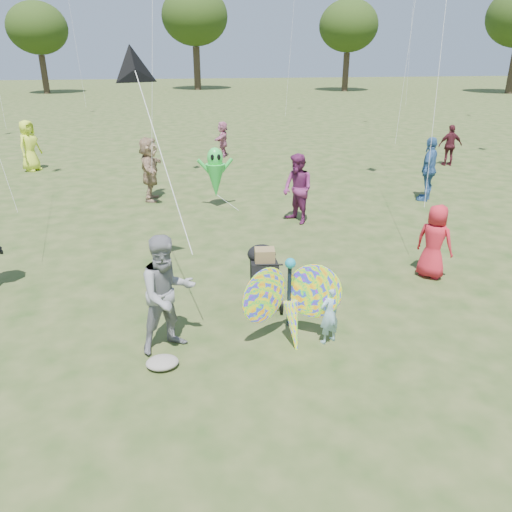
{
  "coord_description": "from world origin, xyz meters",
  "views": [
    {
      "loc": [
        -1.46,
        -5.97,
        4.23
      ],
      "look_at": [
        -0.2,
        1.5,
        1.1
      ],
      "focal_mm": 35.0,
      "sensor_mm": 36.0,
      "label": 1
    }
  ],
  "objects_px": {
    "crowd_h": "(450,145)",
    "alien_kite": "(216,175)",
    "child_girl": "(329,314)",
    "adult_man": "(167,294)",
    "crowd_d": "(150,169)",
    "crowd_c": "(429,169)",
    "crowd_j": "(223,139)",
    "crowd_g": "(29,146)",
    "butterfly_kite": "(291,304)",
    "crowd_e": "(298,189)",
    "crowd_a": "(434,242)",
    "jogging_stroller": "(264,272)"
  },
  "relations": [
    {
      "from": "crowd_h",
      "to": "alien_kite",
      "type": "distance_m",
      "value": 10.46
    },
    {
      "from": "child_girl",
      "to": "adult_man",
      "type": "height_order",
      "value": "adult_man"
    },
    {
      "from": "adult_man",
      "to": "crowd_d",
      "type": "height_order",
      "value": "crowd_d"
    },
    {
      "from": "crowd_c",
      "to": "crowd_j",
      "type": "bearing_deg",
      "value": -104.5
    },
    {
      "from": "crowd_g",
      "to": "butterfly_kite",
      "type": "bearing_deg",
      "value": -121.69
    },
    {
      "from": "child_girl",
      "to": "alien_kite",
      "type": "relative_size",
      "value": 0.57
    },
    {
      "from": "alien_kite",
      "to": "crowd_e",
      "type": "bearing_deg",
      "value": -40.54
    },
    {
      "from": "adult_man",
      "to": "alien_kite",
      "type": "distance_m",
      "value": 7.36
    },
    {
      "from": "crowd_d",
      "to": "butterfly_kite",
      "type": "bearing_deg",
      "value": -160.85
    },
    {
      "from": "crowd_c",
      "to": "crowd_g",
      "type": "xyz_separation_m",
      "value": [
        -12.77,
        6.23,
        -0.02
      ]
    },
    {
      "from": "crowd_j",
      "to": "butterfly_kite",
      "type": "height_order",
      "value": "crowd_j"
    },
    {
      "from": "crowd_e",
      "to": "crowd_g",
      "type": "bearing_deg",
      "value": -156.57
    },
    {
      "from": "crowd_c",
      "to": "adult_man",
      "type": "bearing_deg",
      "value": -7.27
    },
    {
      "from": "child_girl",
      "to": "crowd_j",
      "type": "xyz_separation_m",
      "value": [
        -0.05,
        14.95,
        0.25
      ]
    },
    {
      "from": "child_girl",
      "to": "crowd_c",
      "type": "height_order",
      "value": "crowd_c"
    },
    {
      "from": "crowd_h",
      "to": "adult_man",
      "type": "bearing_deg",
      "value": 51.44
    },
    {
      "from": "crowd_g",
      "to": "alien_kite",
      "type": "relative_size",
      "value": 1.07
    },
    {
      "from": "crowd_e",
      "to": "alien_kite",
      "type": "height_order",
      "value": "crowd_e"
    },
    {
      "from": "crowd_e",
      "to": "butterfly_kite",
      "type": "xyz_separation_m",
      "value": [
        -1.53,
        -5.74,
        -0.21
      ]
    },
    {
      "from": "adult_man",
      "to": "child_girl",
      "type": "bearing_deg",
      "value": -29.52
    },
    {
      "from": "crowd_d",
      "to": "butterfly_kite",
      "type": "distance_m",
      "value": 8.88
    },
    {
      "from": "crowd_e",
      "to": "crowd_h",
      "type": "distance_m",
      "value": 9.62
    },
    {
      "from": "crowd_e",
      "to": "crowd_h",
      "type": "relative_size",
      "value": 1.15
    },
    {
      "from": "child_girl",
      "to": "crowd_a",
      "type": "distance_m",
      "value": 3.44
    },
    {
      "from": "crowd_d",
      "to": "crowd_j",
      "type": "height_order",
      "value": "crowd_d"
    },
    {
      "from": "child_girl",
      "to": "crowd_j",
      "type": "bearing_deg",
      "value": -114.0
    },
    {
      "from": "crowd_g",
      "to": "crowd_j",
      "type": "height_order",
      "value": "crowd_g"
    },
    {
      "from": "jogging_stroller",
      "to": "butterfly_kite",
      "type": "relative_size",
      "value": 0.63
    },
    {
      "from": "crowd_a",
      "to": "crowd_e",
      "type": "bearing_deg",
      "value": -13.63
    },
    {
      "from": "child_girl",
      "to": "crowd_a",
      "type": "relative_size",
      "value": 0.66
    },
    {
      "from": "crowd_d",
      "to": "crowd_h",
      "type": "distance_m",
      "value": 11.85
    },
    {
      "from": "crowd_d",
      "to": "jogging_stroller",
      "type": "bearing_deg",
      "value": -159.32
    },
    {
      "from": "adult_man",
      "to": "alien_kite",
      "type": "relative_size",
      "value": 1.05
    },
    {
      "from": "child_girl",
      "to": "crowd_d",
      "type": "bearing_deg",
      "value": -95.58
    },
    {
      "from": "crowd_e",
      "to": "crowd_h",
      "type": "xyz_separation_m",
      "value": [
        7.61,
        5.89,
        -0.12
      ]
    },
    {
      "from": "butterfly_kite",
      "to": "jogging_stroller",
      "type": "bearing_deg",
      "value": 96.81
    },
    {
      "from": "crowd_c",
      "to": "crowd_g",
      "type": "bearing_deg",
      "value": -75.33
    },
    {
      "from": "child_girl",
      "to": "crowd_j",
      "type": "distance_m",
      "value": 14.95
    },
    {
      "from": "crowd_j",
      "to": "crowd_e",
      "type": "bearing_deg",
      "value": 24.38
    },
    {
      "from": "adult_man",
      "to": "crowd_c",
      "type": "relative_size",
      "value": 0.96
    },
    {
      "from": "crowd_a",
      "to": "crowd_h",
      "type": "height_order",
      "value": "crowd_h"
    },
    {
      "from": "child_girl",
      "to": "butterfly_kite",
      "type": "height_order",
      "value": "butterfly_kite"
    },
    {
      "from": "crowd_a",
      "to": "crowd_d",
      "type": "xyz_separation_m",
      "value": [
        -5.67,
        6.6,
        0.2
      ]
    },
    {
      "from": "child_girl",
      "to": "crowd_j",
      "type": "height_order",
      "value": "crowd_j"
    },
    {
      "from": "crowd_c",
      "to": "crowd_h",
      "type": "xyz_separation_m",
      "value": [
        3.22,
        4.46,
        -0.16
      ]
    },
    {
      "from": "crowd_d",
      "to": "child_girl",
      "type": "bearing_deg",
      "value": -157.29
    },
    {
      "from": "crowd_h",
      "to": "alien_kite",
      "type": "xyz_separation_m",
      "value": [
        -9.58,
        -4.21,
        0.18
      ]
    },
    {
      "from": "alien_kite",
      "to": "adult_man",
      "type": "bearing_deg",
      "value": -100.8
    },
    {
      "from": "crowd_c",
      "to": "butterfly_kite",
      "type": "bearing_deg",
      "value": 1.21
    },
    {
      "from": "crowd_a",
      "to": "crowd_j",
      "type": "xyz_separation_m",
      "value": [
        -2.82,
        12.92,
        -0.01
      ]
    }
  ]
}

